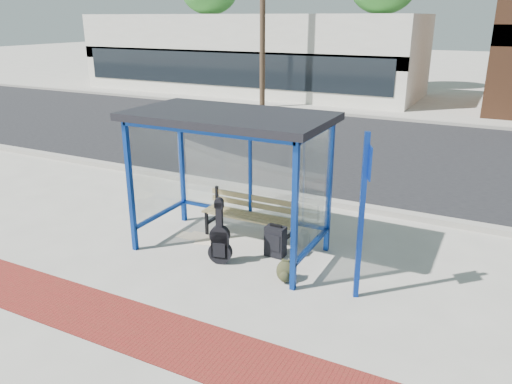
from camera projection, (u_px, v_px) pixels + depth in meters
The scene contains 17 objects.
ground at pixel (231, 249), 8.77m from camera, with size 120.00×120.00×0.00m, color #B2ADA0.
brick_paver_strip at pixel (133, 326), 6.58m from camera, with size 60.00×1.00×0.01m, color maroon.
curb_near at pixel (295, 196), 11.19m from camera, with size 60.00×0.25×0.12m, color gray.
street_asphalt at pixel (358, 148), 15.50m from camera, with size 60.00×10.00×0.00m, color black.
curb_far at pixel (394, 118), 19.77m from camera, with size 60.00×0.25×0.12m, color gray.
far_sidewalk at pixel (404, 112), 21.38m from camera, with size 60.00×4.00×0.01m, color #B2ADA0.
bus_shelter at pixel (231, 133), 8.14m from camera, with size 3.30×1.80×2.42m.
storefront_white at pixel (250, 53), 27.08m from camera, with size 18.00×6.04×4.00m.
utility_pole_west at pixel (263, 11), 21.24m from camera, with size 1.60×0.24×8.00m.
bench at pixel (251, 213), 9.09m from camera, with size 1.79×0.44×0.84m.
guitar_bag at pixel (220, 241), 8.16m from camera, with size 0.41×0.21×1.08m.
suitcase at pixel (275, 241), 8.45m from camera, with size 0.35×0.24×0.59m.
backpack at pixel (285, 272), 7.67m from camera, with size 0.33×0.32×0.35m.
sign_post at pixel (363, 208), 6.85m from camera, with size 0.16×0.29×2.46m.
newspaper_a at pixel (200, 236), 9.30m from camera, with size 0.43×0.34×0.01m, color white.
newspaper_b at pixel (187, 235), 9.33m from camera, with size 0.36×0.28×0.01m, color white.
newspaper_c at pixel (205, 242), 9.07m from camera, with size 0.35×0.28×0.01m, color white.
Camera 1 is at (3.99, -6.87, 3.87)m, focal length 35.00 mm.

